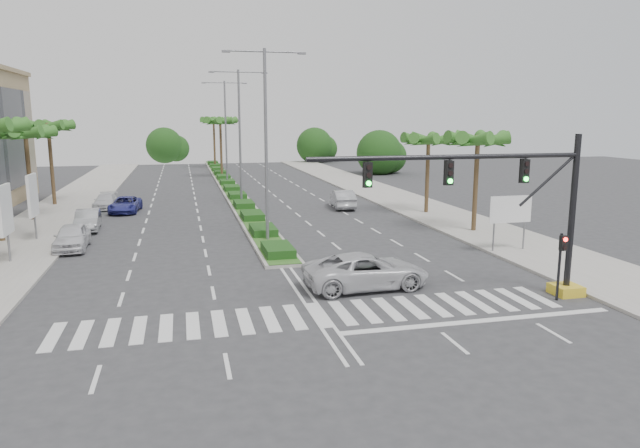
{
  "coord_description": "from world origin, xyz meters",
  "views": [
    {
      "loc": [
        -5.16,
        -21.43,
        7.88
      ],
      "look_at": [
        1.01,
        3.94,
        3.0
      ],
      "focal_mm": 32.0,
      "sensor_mm": 36.0,
      "label": 1
    }
  ],
  "objects_px": {
    "car_crossing": "(366,271)",
    "car_right": "(343,199)",
    "car_parked_c": "(125,205)",
    "car_parked_d": "(106,201)",
    "car_parked_a": "(72,237)",
    "car_parked_b": "(88,220)"
  },
  "relations": [
    {
      "from": "car_parked_b",
      "to": "car_right",
      "type": "height_order",
      "value": "car_right"
    },
    {
      "from": "car_crossing",
      "to": "car_parked_d",
      "type": "bearing_deg",
      "value": 25.42
    },
    {
      "from": "car_parked_a",
      "to": "car_parked_b",
      "type": "height_order",
      "value": "car_parked_a"
    },
    {
      "from": "car_parked_d",
      "to": "car_crossing",
      "type": "distance_m",
      "value": 31.84
    },
    {
      "from": "car_parked_a",
      "to": "car_crossing",
      "type": "xyz_separation_m",
      "value": [
        14.85,
        -11.78,
        0.05
      ]
    },
    {
      "from": "car_right",
      "to": "car_parked_b",
      "type": "bearing_deg",
      "value": 21.33
    },
    {
      "from": "car_parked_d",
      "to": "car_parked_c",
      "type": "bearing_deg",
      "value": -53.0
    },
    {
      "from": "car_parked_c",
      "to": "car_parked_d",
      "type": "relative_size",
      "value": 1.09
    },
    {
      "from": "car_parked_a",
      "to": "car_parked_b",
      "type": "relative_size",
      "value": 1.02
    },
    {
      "from": "car_parked_c",
      "to": "car_right",
      "type": "xyz_separation_m",
      "value": [
        18.47,
        -2.09,
        0.14
      ]
    },
    {
      "from": "car_parked_c",
      "to": "car_crossing",
      "type": "height_order",
      "value": "car_crossing"
    },
    {
      "from": "car_parked_c",
      "to": "car_right",
      "type": "distance_m",
      "value": 18.59
    },
    {
      "from": "car_parked_b",
      "to": "car_parked_d",
      "type": "height_order",
      "value": "car_parked_b"
    },
    {
      "from": "car_crossing",
      "to": "car_right",
      "type": "distance_m",
      "value": 24.04
    },
    {
      "from": "car_parked_d",
      "to": "car_right",
      "type": "xyz_separation_m",
      "value": [
        20.35,
        -4.76,
        0.17
      ]
    },
    {
      "from": "car_parked_d",
      "to": "car_right",
      "type": "height_order",
      "value": "car_right"
    },
    {
      "from": "car_parked_a",
      "to": "car_parked_d",
      "type": "relative_size",
      "value": 1.04
    },
    {
      "from": "car_parked_c",
      "to": "car_parked_d",
      "type": "distance_m",
      "value": 3.26
    },
    {
      "from": "car_parked_a",
      "to": "car_parked_b",
      "type": "distance_m",
      "value": 6.21
    },
    {
      "from": "car_crossing",
      "to": "car_right",
      "type": "bearing_deg",
      "value": -15.62
    },
    {
      "from": "car_parked_a",
      "to": "car_parked_c",
      "type": "distance_m",
      "value": 13.85
    },
    {
      "from": "car_parked_c",
      "to": "car_crossing",
      "type": "bearing_deg",
      "value": -57.7
    }
  ]
}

